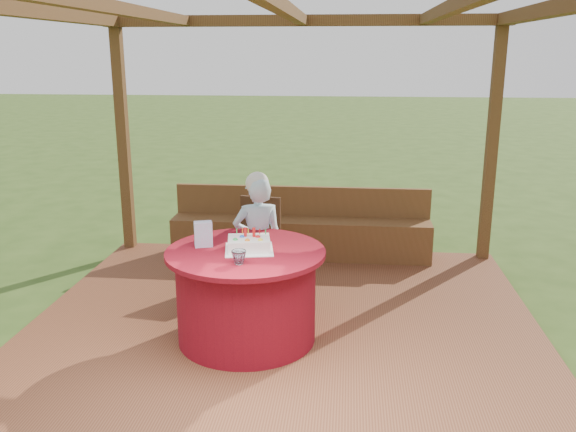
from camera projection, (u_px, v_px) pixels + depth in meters
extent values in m
plane|color=#2E4B19|center=(285.00, 328.00, 5.58)|extent=(60.00, 60.00, 0.00)
cube|color=brown|center=(285.00, 322.00, 5.57)|extent=(4.50, 4.00, 0.12)
cube|color=brown|center=(123.00, 141.00, 7.22)|extent=(0.12, 0.12, 2.60)
cube|color=brown|center=(492.00, 147.00, 6.81)|extent=(0.12, 0.12, 2.60)
cube|color=brown|center=(303.00, 21.00, 6.66)|extent=(4.50, 0.14, 0.12)
cube|color=brown|center=(30.00, 11.00, 5.06)|extent=(0.14, 4.00, 0.12)
cube|color=brown|center=(562.00, 7.00, 4.65)|extent=(0.14, 4.00, 0.12)
cube|color=brown|center=(127.00, 10.00, 4.98)|extent=(0.10, 3.70, 0.10)
cube|color=brown|center=(285.00, 9.00, 4.86)|extent=(0.10, 3.70, 0.10)
cube|color=brown|center=(451.00, 8.00, 4.73)|extent=(0.10, 3.70, 0.10)
cube|color=brown|center=(300.00, 238.00, 7.13)|extent=(3.00, 0.42, 0.45)
cube|color=brown|center=(302.00, 201.00, 7.19)|extent=(3.00, 0.06, 0.35)
cylinder|color=maroon|center=(246.00, 297.00, 5.04)|extent=(1.14, 1.14, 0.74)
cylinder|color=maroon|center=(246.00, 253.00, 4.93)|extent=(1.30, 1.30, 0.04)
cube|color=#3C2413|center=(256.00, 243.00, 6.25)|extent=(0.48, 0.48, 0.05)
cylinder|color=#3C2413|center=(235.00, 267.00, 6.19)|extent=(0.04, 0.04, 0.43)
cylinder|color=#3C2413|center=(267.00, 270.00, 6.11)|extent=(0.04, 0.04, 0.43)
cylinder|color=#3C2413|center=(245.00, 257.00, 6.51)|extent=(0.04, 0.04, 0.43)
cylinder|color=#3C2413|center=(276.00, 259.00, 6.43)|extent=(0.04, 0.04, 0.43)
cube|color=#3C2413|center=(261.00, 217.00, 6.38)|extent=(0.43, 0.10, 0.45)
imported|color=#A1D3EF|center=(258.00, 244.00, 5.59)|extent=(0.52, 0.41, 1.25)
sphere|color=white|center=(257.00, 183.00, 5.44)|extent=(0.21, 0.21, 0.21)
cube|color=white|center=(249.00, 250.00, 4.93)|extent=(0.44, 0.44, 0.01)
cube|color=white|center=(249.00, 244.00, 4.92)|extent=(0.38, 0.32, 0.10)
cylinder|color=red|center=(245.00, 232.00, 4.94)|extent=(0.03, 0.03, 0.08)
cylinder|color=red|center=(254.00, 232.00, 4.93)|extent=(0.03, 0.03, 0.08)
sphere|color=green|center=(235.00, 238.00, 4.86)|extent=(0.04, 0.04, 0.04)
sphere|color=orange|center=(247.00, 239.00, 4.84)|extent=(0.04, 0.04, 0.04)
sphere|color=yellow|center=(260.00, 239.00, 4.85)|extent=(0.04, 0.04, 0.04)
sphere|color=blue|center=(242.00, 236.00, 4.93)|extent=(0.04, 0.04, 0.04)
sphere|color=red|center=(258.00, 236.00, 4.93)|extent=(0.04, 0.04, 0.04)
cube|color=#CF86BB|center=(203.00, 234.00, 5.00)|extent=(0.17, 0.13, 0.21)
imported|color=white|center=(239.00, 257.00, 4.60)|extent=(0.12, 0.12, 0.11)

